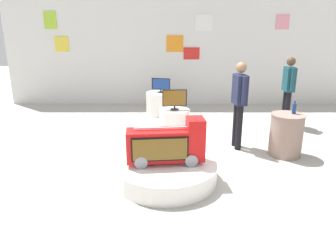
% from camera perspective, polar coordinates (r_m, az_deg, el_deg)
% --- Properties ---
extents(ground_plane, '(30.00, 30.00, 0.00)m').
position_cam_1_polar(ground_plane, '(5.16, 2.97, -9.11)').
color(ground_plane, '#B2ADA3').
extents(back_wall_display, '(10.23, 0.13, 3.38)m').
position_cam_1_polar(back_wall_display, '(9.22, 1.74, 12.99)').
color(back_wall_display, silver).
rests_on(back_wall_display, ground).
extents(main_display_pedestal, '(1.56, 1.56, 0.28)m').
position_cam_1_polar(main_display_pedestal, '(4.64, -0.35, -10.19)').
color(main_display_pedestal, white).
rests_on(main_display_pedestal, ground).
extents(novelty_firetruck_tv, '(1.18, 0.47, 0.69)m').
position_cam_1_polar(novelty_firetruck_tv, '(4.47, -0.05, -5.28)').
color(novelty_firetruck_tv, gray).
rests_on(novelty_firetruck_tv, main_display_pedestal).
extents(display_pedestal_left_rear, '(0.64, 0.64, 0.60)m').
position_cam_1_polar(display_pedestal_left_rear, '(6.40, 1.39, -1.12)').
color(display_pedestal_left_rear, white).
rests_on(display_pedestal_left_rear, ground).
extents(tv_on_left_rear, '(0.52, 0.19, 0.43)m').
position_cam_1_polar(tv_on_left_rear, '(6.26, 1.42, 3.59)').
color(tv_on_left_rear, black).
rests_on(tv_on_left_rear, display_pedestal_left_rear).
extents(display_pedestal_center_rear, '(0.81, 0.81, 0.60)m').
position_cam_1_polar(display_pedestal_center_rear, '(8.19, -1.20, 2.74)').
color(display_pedestal_center_rear, white).
rests_on(display_pedestal_center_rear, ground).
extents(tv_on_center_rear, '(0.50, 0.16, 0.39)m').
position_cam_1_polar(tv_on_center_rear, '(8.08, -1.21, 6.31)').
color(tv_on_center_rear, black).
rests_on(tv_on_center_rear, display_pedestal_center_rear).
extents(side_table_round, '(0.60, 0.60, 0.78)m').
position_cam_1_polar(side_table_round, '(5.84, 21.74, -3.04)').
color(side_table_round, gray).
rests_on(side_table_round, ground).
extents(bottle_on_side_table, '(0.07, 0.07, 0.24)m').
position_cam_1_polar(bottle_on_side_table, '(5.79, 23.09, 1.57)').
color(bottle_on_side_table, navy).
rests_on(bottle_on_side_table, side_table_round).
extents(shopper_browsing_near_truck, '(0.23, 0.56, 1.64)m').
position_cam_1_polar(shopper_browsing_near_truck, '(7.56, 22.13, 5.51)').
color(shopper_browsing_near_truck, black).
rests_on(shopper_browsing_near_truck, ground).
extents(shopper_browsing_rear, '(0.23, 0.56, 1.66)m').
position_cam_1_polar(shopper_browsing_rear, '(5.79, 13.58, 3.46)').
color(shopper_browsing_rear, black).
rests_on(shopper_browsing_rear, ground).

